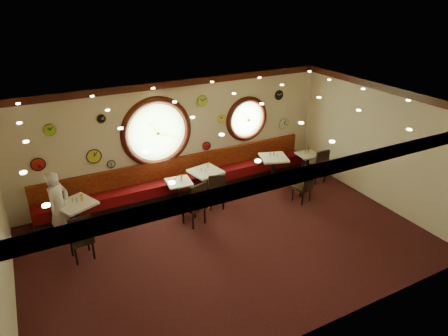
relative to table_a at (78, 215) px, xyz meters
The scene contains 53 objects.
floor 3.61m from the table_a, 32.75° to the right, with size 9.00×6.00×0.00m, color black.
ceiling 4.46m from the table_a, 32.75° to the right, with size 9.00×6.00×0.02m, color #B78C33.
wall_back 3.36m from the table_a, 19.58° to the left, with size 9.00×0.02×3.20m, color beige.
wall_front 5.87m from the table_a, 58.66° to the right, with size 9.00×0.02×3.20m, color beige.
wall_right 7.82m from the table_a, 14.44° to the right, with size 0.02×6.00×3.20m, color beige.
molding_back 4.09m from the table_a, 18.73° to the left, with size 9.00×0.10×0.18m, color #330E09.
molding_front 6.28m from the table_a, 58.40° to the right, with size 9.00×0.10×0.18m, color #330E09.
molding_right 8.12m from the table_a, 14.53° to the right, with size 0.10×6.00×0.18m, color #330E09.
banquette_base 3.14m from the table_a, 14.70° to the left, with size 8.00×0.55×0.20m, color black.
banquette_seat 3.11m from the table_a, 14.70° to the left, with size 8.00×0.55×0.30m, color #59070D.
banquette_back 3.18m from the table_a, 18.56° to the left, with size 8.00×0.10×0.55m, color #5F070E.
porthole_left_glass 2.94m from the table_a, 23.86° to the left, with size 1.66×1.66×0.02m, color #9ECD7B.
porthole_left_frame 2.93m from the table_a, 23.56° to the left, with size 1.98×1.98×0.18m, color #330E09.
porthole_left_ring 2.92m from the table_a, 22.96° to the left, with size 1.61×1.61×0.03m, color gold.
porthole_right_glass 5.46m from the table_a, 11.55° to the left, with size 1.10×1.10×0.02m, color #9ECD7B.
porthole_right_frame 5.46m from the table_a, 11.39° to the left, with size 1.38×1.38×0.18m, color #330E09.
porthole_right_ring 5.45m from the table_a, 11.07° to the left, with size 1.09×1.09×0.03m, color gold.
wall_clock_0 6.65m from the table_a, ahead, with size 0.28×0.28×0.03m, color black.
wall_clock_1 4.04m from the table_a, 14.94° to the left, with size 0.24×0.24×0.03m, color red.
wall_clock_2 2.09m from the table_a, 100.81° to the left, with size 0.26×0.26×0.03m, color #81D42A.
wall_clock_3 1.58m from the table_a, 55.61° to the left, with size 0.36×0.36×0.03m, color yellow.
wall_clock_4 6.70m from the table_a, ahead, with size 0.34×0.34×0.03m, color silver.
wall_clock_5 4.38m from the table_a, 15.32° to the left, with size 0.30×0.30×0.03m, color #AED342.
wall_clock_6 1.65m from the table_a, 42.97° to the left, with size 0.20×0.20×0.03m, color silver.
wall_clock_7 1.56m from the table_a, 120.11° to the left, with size 0.32×0.32×0.03m, color red.
wall_clock_8 4.69m from the table_a, 13.29° to the left, with size 0.22×0.22×0.03m, color #E3CD4B.
wall_clock_9 2.39m from the table_a, 45.69° to the left, with size 0.24×0.24×0.03m, color black.
table_a is the anchor object (origin of this frame).
table_b 2.65m from the table_a, ahead, with size 0.70×0.70×0.70m.
table_c 3.43m from the table_a, ahead, with size 0.91×0.91×0.85m.
table_d 5.62m from the table_a, ahead, with size 0.95×0.95×0.84m.
table_e 6.91m from the table_a, ahead, with size 0.66×0.66×0.68m.
chair_a 1.08m from the table_a, 95.14° to the right, with size 0.53×0.53×0.70m.
chair_b 2.80m from the table_a, 19.60° to the right, with size 0.60×0.60×0.72m.
chair_c 3.46m from the table_a, ahead, with size 0.54×0.54×0.63m.
chair_d 5.84m from the table_a, 12.50° to the right, with size 0.51×0.51×0.62m.
chair_e 6.85m from the table_a, ahead, with size 0.45×0.45×0.66m.
condiment_a_salt 0.38m from the table_a, 126.20° to the left, with size 0.04×0.04×0.11m, color silver.
condiment_b_salt 2.59m from the table_a, ahead, with size 0.04×0.04×0.11m, color silver.
condiment_c_salt 3.32m from the table_a, ahead, with size 0.03×0.03×0.10m, color silver.
condiment_d_salt 5.54m from the table_a, ahead, with size 0.04×0.04×0.11m, color #BCBCC0.
condiment_a_pepper 0.37m from the table_a, 48.81° to the left, with size 0.04×0.04×0.10m, color #B9B9BD.
condiment_b_pepper 2.69m from the table_a, ahead, with size 0.03×0.03×0.09m, color silver.
condiment_c_pepper 3.40m from the table_a, ahead, with size 0.04×0.04×0.10m, color silver.
condiment_d_pepper 5.71m from the table_a, ahead, with size 0.04×0.04×0.10m, color #BDBDC1.
condiment_a_bottle 0.43m from the table_a, 15.82° to the left, with size 0.05×0.05×0.17m, color gold.
condiment_b_bottle 2.75m from the table_a, ahead, with size 0.05×0.05×0.16m, color gold.
condiment_c_bottle 3.59m from the table_a, ahead, with size 0.04×0.04×0.14m, color yellow.
condiment_d_bottle 5.68m from the table_a, ahead, with size 0.04×0.04×0.14m, color #C3842E.
condiment_e_salt 6.84m from the table_a, ahead, with size 0.04×0.04×0.11m, color silver.
condiment_e_pepper 6.92m from the table_a, ahead, with size 0.03×0.03×0.09m, color silver.
condiment_e_bottle 6.96m from the table_a, ahead, with size 0.05×0.05×0.17m, color gold.
waiter 0.49m from the table_a, behind, with size 0.63×0.41×1.72m, color white.
Camera 1 is at (-3.68, -6.80, 5.49)m, focal length 32.00 mm.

